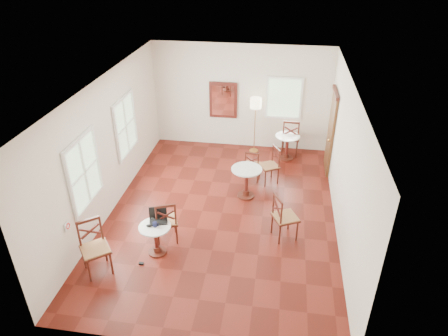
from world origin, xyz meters
name	(u,v)px	position (x,y,z in m)	size (l,w,h in m)	color
ground	(222,213)	(0.00, 0.00, 0.00)	(7.00, 7.00, 0.00)	#5E1810
room_shell	(221,132)	(-0.06, 0.27, 1.89)	(5.02, 7.02, 3.01)	silver
cafe_table_near	(156,236)	(-1.06, -1.51, 0.40)	(0.62, 0.62, 0.65)	#4C1D13
cafe_table_mid	(246,179)	(0.46, 0.76, 0.47)	(0.72, 0.72, 0.76)	#4C1D13
cafe_table_back	(287,145)	(1.39, 2.83, 0.44)	(0.67, 0.67, 0.71)	#4C1D13
chair_near_a	(166,221)	(-0.97, -1.10, 0.49)	(0.58, 0.58, 0.98)	#4C1D13
chair_near_b	(95,248)	(-2.01, -2.13, 0.53)	(0.69, 0.69, 1.06)	#4C1D13
chair_mid_a	(252,165)	(0.54, 1.55, 0.42)	(0.43, 0.43, 0.85)	#4C1D13
chair_mid_b	(284,217)	(1.37, -0.64, 0.51)	(0.63, 0.63, 1.02)	#4C1D13
chair_back_a	(291,137)	(1.47, 3.13, 0.54)	(0.52, 0.52, 1.08)	#4C1D13
chair_back_b	(270,165)	(0.98, 1.52, 0.47)	(0.59, 0.59, 0.94)	#4C1D13
floor_lamp	(256,107)	(0.45, 3.15, 1.38)	(0.32, 0.32, 1.62)	#BF8C3F
laptop	(158,217)	(-1.05, -1.31, 0.71)	(0.41, 0.37, 0.25)	black
mouse	(149,226)	(-1.17, -1.54, 0.67)	(0.11, 0.07, 0.04)	black
navy_mug	(155,224)	(-1.05, -1.51, 0.70)	(0.12, 0.08, 0.10)	black
water_glass	(152,220)	(-1.15, -1.38, 0.69)	(0.05, 0.05, 0.09)	white
power_adapter	(141,263)	(-1.27, -1.88, 0.02)	(0.09, 0.05, 0.04)	black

